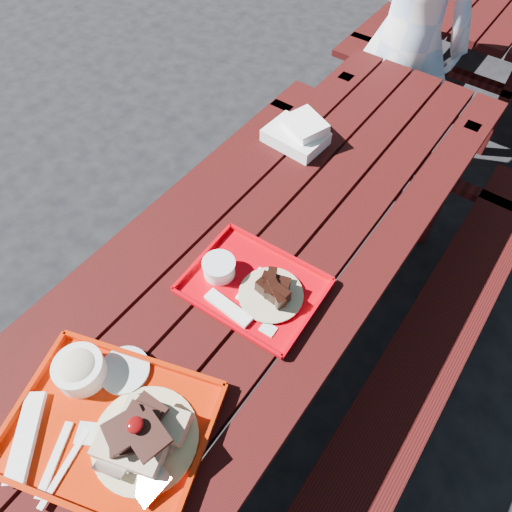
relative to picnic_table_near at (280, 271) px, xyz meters
name	(u,v)px	position (x,y,z in m)	size (l,w,h in m)	color
ground	(275,338)	(0.00, 0.00, -0.56)	(60.00, 60.00, 0.00)	black
picnic_table_near	(280,271)	(0.00, 0.00, 0.00)	(1.41, 2.40, 0.75)	#390B0B
near_tray	(112,414)	(-0.01, -0.75, 0.23)	(0.60, 0.53, 0.16)	red
far_tray	(251,285)	(0.03, -0.22, 0.21)	(0.42, 0.33, 0.07)	#D0000C
white_cloth	(298,134)	(-0.23, 0.45, 0.23)	(0.24, 0.21, 0.09)	white
person	(408,40)	(-0.18, 1.34, 0.24)	(0.58, 0.38, 1.59)	#BDD9FF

